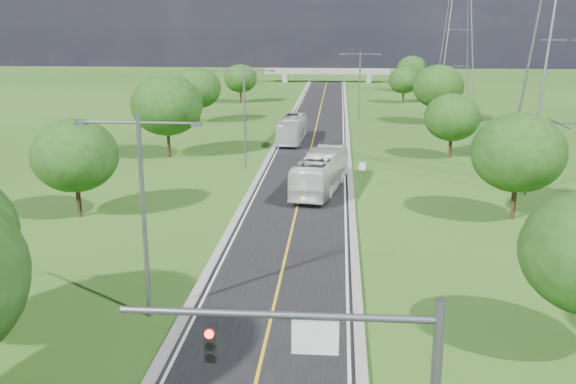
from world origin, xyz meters
name	(u,v)px	position (x,y,z in m)	size (l,w,h in m)	color
ground	(313,142)	(0.00, 60.00, 0.00)	(260.00, 260.00, 0.00)	#284D15
road	(315,134)	(0.00, 66.00, 0.03)	(8.00, 150.00, 0.06)	black
curb_left	(282,133)	(-4.25, 66.00, 0.11)	(0.50, 150.00, 0.22)	gray
curb_right	(347,133)	(4.25, 66.00, 0.11)	(0.50, 150.00, 0.22)	gray
signal_mast	(355,376)	(3.68, -1.00, 4.91)	(8.54, 0.33, 7.20)	slate
speed_limit_sign	(362,171)	(5.20, 37.98, 1.60)	(0.55, 0.09, 2.40)	slate
overpass	(327,72)	(0.00, 140.00, 2.41)	(30.00, 3.00, 3.20)	gray
streetlight_near_left	(143,200)	(-6.00, 12.00, 5.94)	(5.90, 0.25, 10.00)	slate
streetlight_mid_left	(245,109)	(-6.00, 45.00, 5.94)	(5.90, 0.25, 10.00)	slate
streetlight_far_right	(360,80)	(6.00, 78.00, 5.94)	(5.90, 0.25, 10.00)	slate
power_tower_near	(570,22)	(22.00, 40.00, 14.01)	(9.00, 6.40, 28.00)	slate
power_tower_far	(459,22)	(26.00, 115.00, 14.01)	(9.00, 6.40, 28.00)	slate
tree_lb	(75,155)	(-16.00, 28.00, 4.64)	(6.30, 6.30, 7.33)	black
tree_lc	(167,105)	(-15.00, 50.00, 5.58)	(7.56, 7.56, 8.79)	black
tree_ld	(197,88)	(-17.00, 74.00, 4.95)	(6.72, 6.72, 7.82)	black
tree_le	(240,78)	(-14.50, 98.00, 4.33)	(5.88, 5.88, 6.84)	black
tree_rb	(518,153)	(16.00, 30.00, 4.95)	(6.72, 6.72, 7.82)	black
tree_rc	(452,117)	(15.00, 52.00, 4.33)	(5.88, 5.88, 6.84)	black
tree_rd	(438,86)	(17.00, 76.00, 5.27)	(7.14, 7.14, 8.30)	black
tree_re	(404,80)	(14.50, 100.00, 4.02)	(5.46, 5.46, 6.35)	black
tree_rf	(412,69)	(18.00, 120.00, 4.64)	(6.30, 6.30, 7.33)	black
bus_outbound	(320,172)	(1.64, 36.76, 1.70)	(2.76, 11.79, 3.29)	white
bus_inbound	(292,129)	(-2.48, 59.96, 1.56)	(2.52, 10.77, 3.00)	silver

